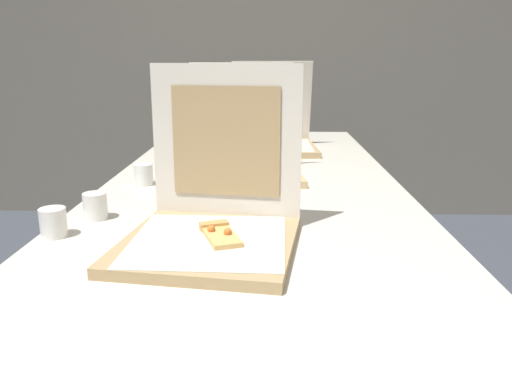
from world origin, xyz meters
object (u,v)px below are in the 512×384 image
pizza_box_back (273,137)px  cup_white_near_left (53,223)px  pizza_box_front (213,219)px  cup_white_far (186,155)px  cup_white_near_center (95,206)px  pizza_box_middle (244,159)px  cup_white_mid (144,175)px  table (251,211)px

pizza_box_back → cup_white_near_left: pizza_box_back is taller
pizza_box_front → cup_white_far: size_ratio=6.18×
pizza_box_front → cup_white_near_center: 0.33m
pizza_box_middle → cup_white_mid: (-0.29, -0.14, -0.02)m
cup_white_far → cup_white_near_left: (-0.16, -0.75, 0.00)m
pizza_box_front → pizza_box_middle: bearing=95.0°
pizza_box_middle → pizza_box_back: (0.10, 0.45, -0.00)m
pizza_box_back → cup_white_far: size_ratio=5.74×
pizza_box_back → cup_white_mid: size_ratio=5.74×
cup_white_mid → pizza_box_back: bearing=56.6°
cup_white_near_center → cup_white_near_left: bearing=-111.7°
cup_white_near_left → cup_white_far: bearing=78.0°
pizza_box_back → pizza_box_middle: bearing=-106.1°
pizza_box_front → cup_white_near_left: size_ratio=6.18×
pizza_box_front → pizza_box_back: (0.13, 1.06, -0.00)m
table → pizza_box_back: size_ratio=6.67×
pizza_box_middle → cup_white_near_center: (-0.33, -0.46, -0.02)m
pizza_box_front → cup_white_near_center: pizza_box_front is taller
cup_white_far → pizza_box_back: bearing=42.4°
table → cup_white_mid: 0.35m
cup_white_near_left → pizza_box_middle: bearing=57.2°
pizza_box_back → cup_white_far: pizza_box_back is taller
table → pizza_box_middle: size_ratio=6.30×
pizza_box_back → table: bearing=-99.3°
table → pizza_box_back: 0.71m
pizza_box_back → cup_white_mid: 0.71m
pizza_box_back → cup_white_near_left: (-0.47, -1.03, -0.02)m
table → cup_white_far: bearing=120.7°
pizza_box_back → cup_white_near_center: size_ratio=5.74×
table → cup_white_far: 0.49m
pizza_box_middle → cup_white_near_left: bearing=-130.7°
pizza_box_back → cup_white_far: (-0.31, -0.28, -0.02)m
pizza_box_back → cup_white_near_center: pizza_box_back is taller
table → cup_white_far: size_ratio=38.28×
pizza_box_front → pizza_box_back: bearing=91.1°
pizza_box_front → cup_white_mid: 0.54m
pizza_box_front → cup_white_mid: bearing=127.0°
table → pizza_box_middle: (-0.03, 0.25, 0.10)m
pizza_box_back → pizza_box_front: bearing=-100.8°
cup_white_near_center → table: bearing=30.6°
table → cup_white_mid: cup_white_mid is taller
cup_white_near_left → pizza_box_back: bearing=65.4°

